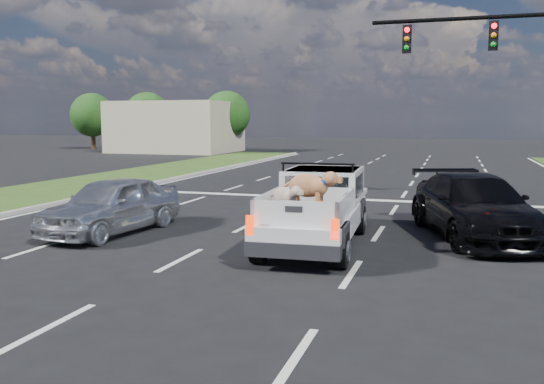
{
  "coord_description": "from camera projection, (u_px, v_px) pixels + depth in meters",
  "views": [
    {
      "loc": [
        3.45,
        -10.33,
        2.83
      ],
      "look_at": [
        -0.42,
        2.0,
        1.21
      ],
      "focal_mm": 38.0,
      "sensor_mm": 36.0,
      "label": 1
    }
  ],
  "objects": [
    {
      "name": "tree_far_c",
      "position": [
        227.0,
        115.0,
        51.48
      ],
      "size": [
        4.2,
        4.2,
        5.4
      ],
      "color": "#332114",
      "rests_on": "ground"
    },
    {
      "name": "silver_sedan",
      "position": [
        112.0,
        205.0,
        14.43
      ],
      "size": [
        2.18,
        4.36,
        1.43
      ],
      "primitive_type": "imported",
      "rotation": [
        0.0,
        0.0,
        -0.12
      ],
      "color": "silver",
      "rests_on": "ground"
    },
    {
      "name": "grass_median_left",
      "position": [
        6.0,
        199.0,
        20.26
      ],
      "size": [
        5.0,
        60.0,
        0.1
      ],
      "primitive_type": "cube",
      "color": "#294415",
      "rests_on": "ground"
    },
    {
      "name": "pickup_truck",
      "position": [
        317.0,
        207.0,
        13.02
      ],
      "size": [
        2.11,
        5.09,
        1.87
      ],
      "rotation": [
        0.0,
        0.0,
        0.05
      ],
      "color": "black",
      "rests_on": "ground"
    },
    {
      "name": "road_markings",
      "position": [
        331.0,
        214.0,
        17.37
      ],
      "size": [
        17.75,
        60.0,
        0.01
      ],
      "color": "silver",
      "rests_on": "ground"
    },
    {
      "name": "building_left",
      "position": [
        176.0,
        127.0,
        50.91
      ],
      "size": [
        10.0,
        8.0,
        4.4
      ],
      "primitive_type": "cube",
      "color": "#B5AA8A",
      "rests_on": "ground"
    },
    {
      "name": "tree_far_b",
      "position": [
        147.0,
        115.0,
        53.86
      ],
      "size": [
        4.2,
        4.2,
        5.4
      ],
      "color": "#332114",
      "rests_on": "ground"
    },
    {
      "name": "ground",
      "position": [
        262.0,
        267.0,
        11.16
      ],
      "size": [
        160.0,
        160.0,
        0.0
      ],
      "primitive_type": "plane",
      "color": "black",
      "rests_on": "ground"
    },
    {
      "name": "black_coupe",
      "position": [
        474.0,
        206.0,
        13.86
      ],
      "size": [
        3.61,
        5.64,
        1.52
      ],
      "primitive_type": "imported",
      "rotation": [
        0.0,
        0.0,
        0.31
      ],
      "color": "black",
      "rests_on": "ground"
    },
    {
      "name": "tree_far_a",
      "position": [
        92.0,
        115.0,
        55.64
      ],
      "size": [
        4.2,
        4.2,
        5.4
      ],
      "color": "#332114",
      "rests_on": "ground"
    },
    {
      "name": "curb_left",
      "position": [
        65.0,
        202.0,
        19.52
      ],
      "size": [
        0.15,
        60.0,
        0.14
      ],
      "primitive_type": "cube",
      "color": "#ABA29C",
      "rests_on": "ground"
    }
  ]
}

